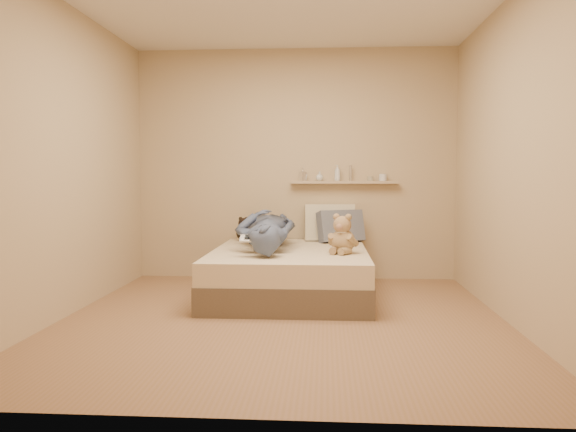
# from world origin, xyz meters

# --- Properties ---
(room) EXTENTS (3.80, 3.80, 3.80)m
(room) POSITION_xyz_m (0.00, 0.00, 1.30)
(room) COLOR #8C6448
(room) RESTS_ON ground
(bed) EXTENTS (1.50, 1.90, 0.45)m
(bed) POSITION_xyz_m (0.00, 0.93, 0.22)
(bed) COLOR brown
(bed) RESTS_ON floor
(game_console) EXTENTS (0.19, 0.09, 0.06)m
(game_console) POSITION_xyz_m (-0.32, 0.40, 0.62)
(game_console) COLOR silver
(game_console) RESTS_ON bed
(teddy_bear) EXTENTS (0.30, 0.31, 0.37)m
(teddy_bear) POSITION_xyz_m (0.50, 0.70, 0.60)
(teddy_bear) COLOR tan
(teddy_bear) RESTS_ON bed
(dark_plush) EXTENTS (0.17, 0.17, 0.27)m
(dark_plush) POSITION_xyz_m (-0.56, 1.68, 0.56)
(dark_plush) COLOR black
(dark_plush) RESTS_ON bed
(pillow_cream) EXTENTS (0.57, 0.26, 0.42)m
(pillow_cream) POSITION_xyz_m (0.39, 1.76, 0.65)
(pillow_cream) COLOR beige
(pillow_cream) RESTS_ON bed
(pillow_grey) EXTENTS (0.55, 0.41, 0.36)m
(pillow_grey) POSITION_xyz_m (0.51, 1.62, 0.62)
(pillow_grey) COLOR slate
(pillow_grey) RESTS_ON bed
(person) EXTENTS (0.71, 1.66, 0.39)m
(person) POSITION_xyz_m (-0.24, 1.07, 0.64)
(person) COLOR #404864
(person) RESTS_ON bed
(wall_shelf) EXTENTS (1.20, 0.12, 0.03)m
(wall_shelf) POSITION_xyz_m (0.55, 1.84, 1.10)
(wall_shelf) COLOR tan
(wall_shelf) RESTS_ON wall_back
(shelf_bottles) EXTENTS (0.99, 0.10, 0.18)m
(shelf_bottles) POSITION_xyz_m (0.47, 1.84, 1.18)
(shelf_bottles) COLOR silver
(shelf_bottles) RESTS_ON wall_shelf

